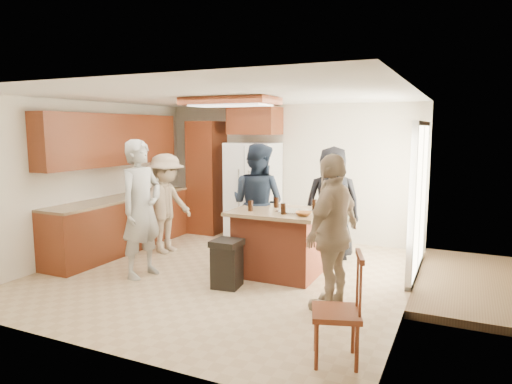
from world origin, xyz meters
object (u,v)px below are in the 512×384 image
at_px(person_front_left, 141,209).
at_px(refrigerator, 253,191).
at_px(person_behind_left, 258,204).
at_px(person_counter, 166,204).
at_px(spindle_chair, 339,313).
at_px(trash_bin, 227,263).
at_px(person_side_right, 333,233).
at_px(person_behind_right, 332,203).
at_px(kitchen_island, 279,242).

height_order(person_front_left, refrigerator, person_front_left).
xyz_separation_m(person_behind_left, person_counter, (-1.62, -0.12, -0.09)).
bearing_deg(spindle_chair, trash_bin, 144.69).
bearing_deg(person_behind_left, person_front_left, 55.77).
relative_size(person_side_right, spindle_chair, 1.80).
bearing_deg(person_side_right, refrigerator, -127.27).
bearing_deg(person_behind_left, person_side_right, 147.54).
bearing_deg(person_behind_right, person_behind_left, 11.72).
relative_size(person_front_left, person_side_right, 1.07).
distance_m(person_side_right, spindle_chair, 1.30).
relative_size(person_behind_left, person_behind_right, 1.03).
distance_m(person_front_left, person_behind_right, 2.93).
xyz_separation_m(person_counter, kitchen_island, (2.15, -0.32, -0.35)).
bearing_deg(person_front_left, person_behind_right, -40.77).
xyz_separation_m(person_front_left, person_behind_right, (2.17, 1.97, -0.06)).
bearing_deg(kitchen_island, person_counter, 171.61).
xyz_separation_m(person_behind_right, spindle_chair, (0.94, -3.16, -0.44)).
height_order(person_side_right, person_counter, person_side_right).
bearing_deg(person_side_right, person_behind_left, -117.90).
height_order(person_counter, spindle_chair, person_counter).
height_order(person_behind_left, trash_bin, person_behind_left).
height_order(person_behind_left, person_counter, person_behind_left).
relative_size(person_side_right, person_counter, 1.08).
bearing_deg(trash_bin, kitchen_island, 61.27).
relative_size(person_behind_right, spindle_chair, 1.80).
distance_m(person_behind_right, kitchen_island, 1.28).
xyz_separation_m(person_behind_right, person_side_right, (0.56, -2.00, -0.00)).
height_order(person_behind_left, person_side_right, person_behind_left).
bearing_deg(trash_bin, person_side_right, -4.98).
xyz_separation_m(person_counter, spindle_chair, (3.55, -2.37, -0.37)).
bearing_deg(kitchen_island, trash_bin, -118.73).
bearing_deg(person_behind_right, person_side_right, 82.88).
relative_size(kitchen_island, trash_bin, 2.03).
distance_m(person_counter, spindle_chair, 4.28).
distance_m(refrigerator, trash_bin, 2.77).
xyz_separation_m(person_side_right, trash_bin, (-1.44, 0.13, -0.58)).
relative_size(trash_bin, spindle_chair, 0.63).
xyz_separation_m(person_behind_right, refrigerator, (-1.71, 0.70, 0.00)).
xyz_separation_m(person_behind_left, person_behind_right, (0.99, 0.68, -0.03)).
distance_m(person_side_right, person_counter, 3.39).
relative_size(person_behind_left, spindle_chair, 1.85).
relative_size(person_behind_left, person_side_right, 1.03).
height_order(person_side_right, kitchen_island, person_side_right).
height_order(person_behind_right, kitchen_island, person_behind_right).
bearing_deg(person_front_left, person_counter, 27.53).
relative_size(person_front_left, trash_bin, 3.04).
bearing_deg(trash_bin, person_front_left, -175.93).
bearing_deg(spindle_chair, person_side_right, 108.14).
relative_size(person_counter, refrigerator, 0.92).
relative_size(refrigerator, kitchen_island, 1.41).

